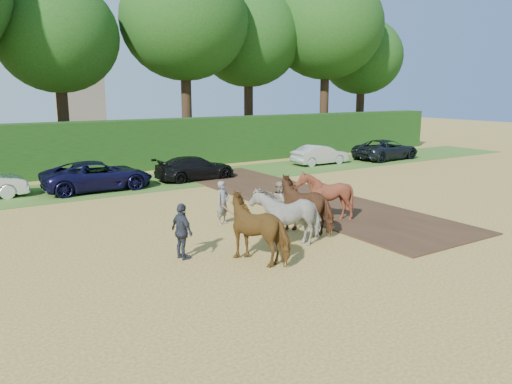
# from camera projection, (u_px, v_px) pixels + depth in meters

# --- Properties ---
(ground) EXTENTS (120.00, 120.00, 0.00)m
(ground) POSITION_uv_depth(u_px,v_px,m) (391.00, 242.00, 15.97)
(ground) COLOR gold
(ground) RESTS_ON ground
(earth_strip) EXTENTS (4.50, 17.00, 0.05)m
(earth_strip) POSITION_uv_depth(u_px,v_px,m) (296.00, 197.00, 22.53)
(earth_strip) COLOR #472D1C
(earth_strip) RESTS_ON ground
(grass_verge) EXTENTS (50.00, 5.00, 0.03)m
(grass_verge) POSITION_uv_depth(u_px,v_px,m) (197.00, 178.00, 27.49)
(grass_verge) COLOR #38601E
(grass_verge) RESTS_ON ground
(hedgerow) EXTENTS (46.00, 1.60, 3.00)m
(hedgerow) POSITION_uv_depth(u_px,v_px,m) (164.00, 143.00, 30.89)
(hedgerow) COLOR #14380F
(hedgerow) RESTS_ON ground
(spectator_near) EXTENTS (0.89, 0.95, 1.56)m
(spectator_near) POSITION_uv_depth(u_px,v_px,m) (281.00, 203.00, 17.99)
(spectator_near) COLOR #C1B897
(spectator_near) RESTS_ON ground
(spectator_far) EXTENTS (0.54, 1.01, 1.64)m
(spectator_far) POSITION_uv_depth(u_px,v_px,m) (182.00, 231.00, 14.19)
(spectator_far) COLOR #272B34
(spectator_far) RESTS_ON ground
(plough_team) EXTENTS (6.27, 5.46, 1.90)m
(plough_team) POSITION_uv_depth(u_px,v_px,m) (295.00, 210.00, 16.23)
(plough_team) COLOR brown
(plough_team) RESTS_ON ground
(parked_cars) EXTENTS (34.68, 2.86, 1.43)m
(parked_cars) POSITION_uv_depth(u_px,v_px,m) (192.00, 167.00, 26.82)
(parked_cars) COLOR #BABBC1
(parked_cars) RESTS_ON ground
(treeline) EXTENTS (48.70, 10.60, 14.21)m
(treeline) POSITION_uv_depth(u_px,v_px,m) (114.00, 21.00, 31.10)
(treeline) COLOR #382616
(treeline) RESTS_ON ground
(church) EXTENTS (5.20, 5.20, 27.00)m
(church) POSITION_uv_depth(u_px,v_px,m) (74.00, 14.00, 60.57)
(church) COLOR slate
(church) RESTS_ON ground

